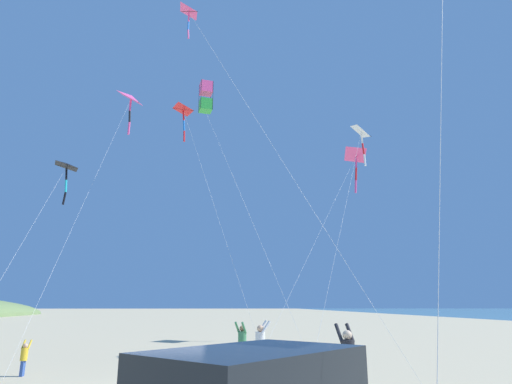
% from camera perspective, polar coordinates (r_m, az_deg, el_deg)
% --- Properties ---
extents(person_adult_flyer, '(0.51, 0.62, 1.87)m').
position_cam_1_polar(person_adult_flyer, '(12.63, 11.91, -20.27)').
color(person_adult_flyer, '#B72833').
rests_on(person_adult_flyer, ground_plane).
extents(person_child_green_jacket, '(0.56, 0.61, 1.72)m').
position_cam_1_polar(person_child_green_jacket, '(18.40, -1.82, -18.92)').
color(person_child_green_jacket, '#232328').
rests_on(person_child_green_jacket, ground_plane).
extents(person_child_grey_jacket, '(0.62, 0.53, 1.81)m').
position_cam_1_polar(person_child_grey_jacket, '(16.75, 0.59, -19.19)').
color(person_child_grey_jacket, silver).
rests_on(person_child_grey_jacket, ground_plane).
extents(person_bystander_far, '(0.27, 0.35, 1.18)m').
position_cam_1_polar(person_bystander_far, '(17.94, -27.96, -18.38)').
color(person_bystander_far, '#335199').
rests_on(person_bystander_far, ground_plane).
extents(kite_delta_long_streamer_left, '(5.11, 7.76, 11.93)m').
position_cam_1_polar(kite_delta_long_streamer_left, '(24.71, 13.63, 7.62)').
color(kite_delta_long_streamer_left, white).
rests_on(kite_delta_long_streamer_left, ground_plane).
extents(kite_delta_rainbow_low_near, '(8.96, 12.00, 13.89)m').
position_cam_1_polar(kite_delta_rainbow_low_near, '(33.90, 12.95, 4.64)').
color(kite_delta_rainbow_low_near, '#EF4C93').
rests_on(kite_delta_rainbow_low_near, ground_plane).
extents(kite_delta_green_low_center, '(1.33, 8.86, 9.86)m').
position_cam_1_polar(kite_delta_green_low_center, '(25.73, -23.40, 3.04)').
color(kite_delta_green_low_center, black).
rests_on(kite_delta_green_low_center, ground_plane).
extents(kite_delta_striped_overhead, '(7.92, 3.47, 14.45)m').
position_cam_1_polar(kite_delta_striped_overhead, '(19.91, -8.53, 22.02)').
color(kite_delta_striped_overhead, '#EF4C93').
rests_on(kite_delta_striped_overhead, ground_plane).
extents(kite_delta_purple_drifting, '(2.07, 14.78, 17.33)m').
position_cam_1_polar(kite_delta_purple_drifting, '(33.42, -15.90, 11.60)').
color(kite_delta_purple_drifting, '#EF4C93').
rests_on(kite_delta_purple_drifting, ground_plane).
extents(kite_box_black_fish_shape, '(5.30, 4.58, 14.49)m').
position_cam_1_polar(kite_box_black_fish_shape, '(25.18, -6.53, 12.17)').
color(kite_box_black_fish_shape, '#EF4C93').
rests_on(kite_box_black_fish_shape, ground_plane).
extents(kite_delta_orange_high_right, '(5.29, 4.97, 14.13)m').
position_cam_1_polar(kite_delta_orange_high_right, '(27.40, -9.40, 10.52)').
color(kite_delta_orange_high_right, red).
rests_on(kite_delta_orange_high_right, ground_plane).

